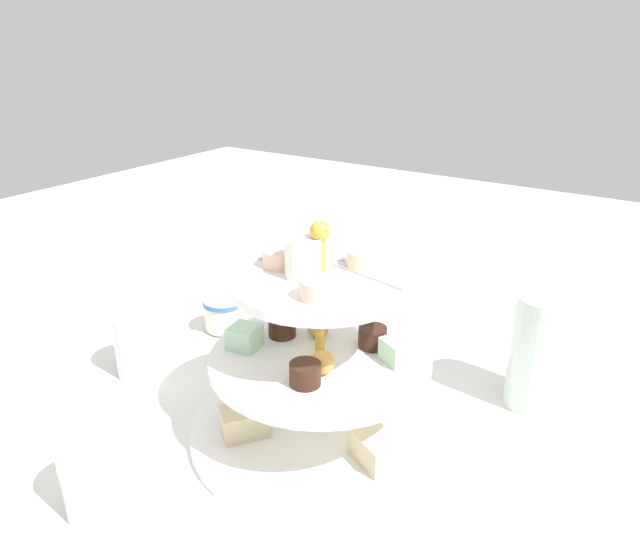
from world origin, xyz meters
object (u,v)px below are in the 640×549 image
(water_glass_tall_right, at_px, (541,352))
(tiered_serving_stand, at_px, (320,372))
(water_glass_mid_back, at_px, (95,472))
(teacup_with_saucer, at_px, (224,316))
(butter_knife_right, at_px, (371,310))
(water_glass_short_left, at_px, (141,343))

(water_glass_tall_right, bearing_deg, tiered_serving_stand, 45.17)
(tiered_serving_stand, bearing_deg, water_glass_mid_back, 62.62)
(teacup_with_saucer, distance_m, water_glass_mid_back, 0.35)
(tiered_serving_stand, bearing_deg, water_glass_tall_right, -134.83)
(teacup_with_saucer, distance_m, butter_knife_right, 0.23)
(tiered_serving_stand, height_order, water_glass_tall_right, tiered_serving_stand)
(tiered_serving_stand, relative_size, water_glass_tall_right, 2.04)
(water_glass_short_left, bearing_deg, teacup_with_saucer, -95.32)
(tiered_serving_stand, relative_size, water_glass_short_left, 3.31)
(water_glass_tall_right, relative_size, butter_knife_right, 0.80)
(teacup_with_saucer, bearing_deg, water_glass_short_left, 84.68)
(water_glass_tall_right, height_order, butter_knife_right, water_glass_tall_right)
(teacup_with_saucer, bearing_deg, water_glass_mid_back, 112.84)
(teacup_with_saucer, height_order, butter_knife_right, teacup_with_saucer)
(teacup_with_saucer, relative_size, water_glass_mid_back, 1.09)
(butter_knife_right, relative_size, water_glass_mid_back, 2.05)
(butter_knife_right, bearing_deg, water_glass_short_left, 47.27)
(tiered_serving_stand, relative_size, teacup_with_saucer, 3.10)
(tiered_serving_stand, xyz_separation_m, water_glass_mid_back, (0.11, 0.20, -0.03))
(water_glass_tall_right, distance_m, teacup_with_saucer, 0.43)
(water_glass_short_left, relative_size, teacup_with_saucer, 0.94)
(tiered_serving_stand, distance_m, water_glass_mid_back, 0.23)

